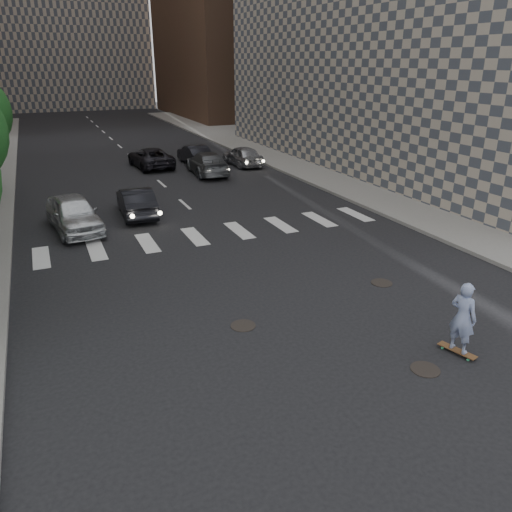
{
  "coord_description": "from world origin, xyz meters",
  "views": [
    {
      "loc": [
        -6.56,
        -10.13,
        6.92
      ],
      "look_at": [
        -0.86,
        2.9,
        1.3
      ],
      "focal_mm": 35.0,
      "sensor_mm": 36.0,
      "label": 1
    }
  ],
  "objects_px": {
    "skateboarder": "(463,318)",
    "traffic_car_a": "(136,202)",
    "traffic_car_d": "(242,156)",
    "traffic_car_c": "(151,158)",
    "traffic_car_b": "(207,163)",
    "traffic_car_e": "(195,154)",
    "silver_sedan": "(74,213)"
  },
  "relations": [
    {
      "from": "skateboarder",
      "to": "traffic_car_a",
      "type": "distance_m",
      "value": 16.07
    },
    {
      "from": "skateboarder",
      "to": "traffic_car_d",
      "type": "bearing_deg",
      "value": 64.54
    },
    {
      "from": "traffic_car_c",
      "to": "traffic_car_d",
      "type": "relative_size",
      "value": 1.18
    },
    {
      "from": "traffic_car_b",
      "to": "traffic_car_d",
      "type": "distance_m",
      "value": 3.57
    },
    {
      "from": "skateboarder",
      "to": "traffic_car_d",
      "type": "distance_m",
      "value": 24.71
    },
    {
      "from": "skateboarder",
      "to": "traffic_car_d",
      "type": "relative_size",
      "value": 0.48
    },
    {
      "from": "skateboarder",
      "to": "traffic_car_c",
      "type": "bearing_deg",
      "value": 78.21
    },
    {
      "from": "traffic_car_a",
      "to": "traffic_car_b",
      "type": "relative_size",
      "value": 0.83
    },
    {
      "from": "traffic_car_a",
      "to": "traffic_car_b",
      "type": "bearing_deg",
      "value": -126.23
    },
    {
      "from": "traffic_car_b",
      "to": "traffic_car_a",
      "type": "bearing_deg",
      "value": 55.08
    },
    {
      "from": "traffic_car_d",
      "to": "traffic_car_e",
      "type": "bearing_deg",
      "value": -36.34
    },
    {
      "from": "silver_sedan",
      "to": "traffic_car_a",
      "type": "distance_m",
      "value": 3.12
    },
    {
      "from": "silver_sedan",
      "to": "traffic_car_c",
      "type": "distance_m",
      "value": 13.61
    },
    {
      "from": "traffic_car_c",
      "to": "traffic_car_d",
      "type": "distance_m",
      "value": 6.3
    },
    {
      "from": "traffic_car_d",
      "to": "traffic_car_e",
      "type": "xyz_separation_m",
      "value": [
        -2.88,
        1.89,
        -0.02
      ]
    },
    {
      "from": "traffic_car_d",
      "to": "traffic_car_b",
      "type": "bearing_deg",
      "value": 25.4
    },
    {
      "from": "traffic_car_a",
      "to": "traffic_car_e",
      "type": "distance_m",
      "value": 12.64
    },
    {
      "from": "skateboarder",
      "to": "silver_sedan",
      "type": "xyz_separation_m",
      "value": [
        -7.92,
        14.1,
        -0.26
      ]
    },
    {
      "from": "silver_sedan",
      "to": "traffic_car_a",
      "type": "bearing_deg",
      "value": 14.06
    },
    {
      "from": "traffic_car_c",
      "to": "traffic_car_d",
      "type": "xyz_separation_m",
      "value": [
        6.0,
        -1.94,
        0.03
      ]
    },
    {
      "from": "traffic_car_e",
      "to": "skateboarder",
      "type": "bearing_deg",
      "value": 85.69
    },
    {
      "from": "traffic_car_a",
      "to": "traffic_car_c",
      "type": "distance_m",
      "value": 11.48
    },
    {
      "from": "silver_sedan",
      "to": "traffic_car_c",
      "type": "xyz_separation_m",
      "value": [
        6.0,
        12.21,
        -0.1
      ]
    },
    {
      "from": "skateboarder",
      "to": "silver_sedan",
      "type": "bearing_deg",
      "value": 103.37
    },
    {
      "from": "traffic_car_b",
      "to": "traffic_car_c",
      "type": "distance_m",
      "value": 4.63
    },
    {
      "from": "traffic_car_a",
      "to": "traffic_car_c",
      "type": "relative_size",
      "value": 0.86
    },
    {
      "from": "traffic_car_b",
      "to": "silver_sedan",
      "type": "bearing_deg",
      "value": 47.98
    },
    {
      "from": "traffic_car_a",
      "to": "traffic_car_d",
      "type": "xyz_separation_m",
      "value": [
        9.11,
        9.11,
        0.02
      ]
    },
    {
      "from": "skateboarder",
      "to": "traffic_car_b",
      "type": "distance_m",
      "value": 22.69
    },
    {
      "from": "silver_sedan",
      "to": "traffic_car_c",
      "type": "height_order",
      "value": "silver_sedan"
    },
    {
      "from": "traffic_car_b",
      "to": "traffic_car_e",
      "type": "height_order",
      "value": "traffic_car_b"
    },
    {
      "from": "traffic_car_a",
      "to": "traffic_car_c",
      "type": "bearing_deg",
      "value": -103.09
    }
  ]
}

